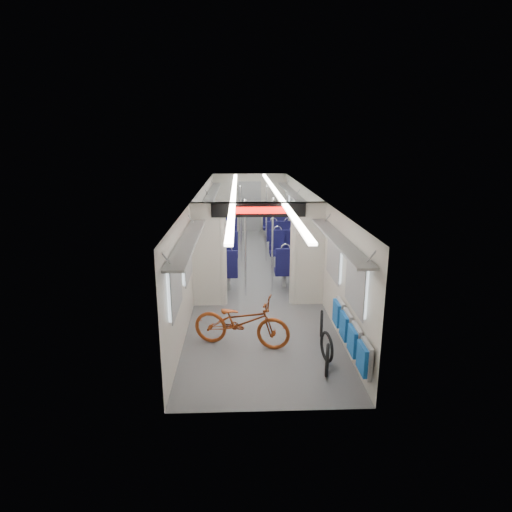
{
  "coord_description": "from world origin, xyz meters",
  "views": [
    {
      "loc": [
        -0.4,
        -11.07,
        3.59
      ],
      "look_at": [
        -0.05,
        -1.94,
        1.1
      ],
      "focal_mm": 30.0,
      "sensor_mm": 36.0,
      "label": 1
    }
  ],
  "objects_px": {
    "seat_bay_near_left": "(220,258)",
    "bike_hoop_c": "(321,325)",
    "bicycle": "(242,322)",
    "bike_hoop_a": "(327,362)",
    "stanchion_far_right": "(266,224)",
    "stanchion_near_left": "(245,249)",
    "stanchion_far_left": "(241,224)",
    "seat_bay_far_left": "(224,233)",
    "flip_bench": "(350,333)",
    "seat_bay_near_right": "(290,255)",
    "seat_bay_far_right": "(278,229)",
    "bike_hoop_b": "(327,348)",
    "stanchion_near_right": "(272,246)"
  },
  "relations": [
    {
      "from": "bicycle",
      "to": "seat_bay_near_left",
      "type": "xyz_separation_m",
      "value": [
        -0.55,
        3.93,
        0.11
      ]
    },
    {
      "from": "bike_hoop_a",
      "to": "bike_hoop_c",
      "type": "height_order",
      "value": "bike_hoop_a"
    },
    {
      "from": "bike_hoop_b",
      "to": "bike_hoop_c",
      "type": "bearing_deg",
      "value": 84.49
    },
    {
      "from": "flip_bench",
      "to": "stanchion_near_right",
      "type": "bearing_deg",
      "value": 105.33
    },
    {
      "from": "bike_hoop_a",
      "to": "flip_bench",
      "type": "bearing_deg",
      "value": 34.58
    },
    {
      "from": "bicycle",
      "to": "seat_bay_far_left",
      "type": "distance_m",
      "value": 7.31
    },
    {
      "from": "seat_bay_near_left",
      "to": "seat_bay_near_right",
      "type": "bearing_deg",
      "value": 3.79
    },
    {
      "from": "bicycle",
      "to": "flip_bench",
      "type": "relative_size",
      "value": 0.84
    },
    {
      "from": "flip_bench",
      "to": "stanchion_far_right",
      "type": "distance_m",
      "value": 6.44
    },
    {
      "from": "stanchion_near_right",
      "to": "seat_bay_near_right",
      "type": "bearing_deg",
      "value": 65.36
    },
    {
      "from": "bike_hoop_c",
      "to": "seat_bay_far_right",
      "type": "height_order",
      "value": "seat_bay_far_right"
    },
    {
      "from": "flip_bench",
      "to": "stanchion_near_left",
      "type": "distance_m",
      "value": 3.76
    },
    {
      "from": "bike_hoop_b",
      "to": "seat_bay_near_right",
      "type": "relative_size",
      "value": 0.23
    },
    {
      "from": "bicycle",
      "to": "bike_hoop_a",
      "type": "xyz_separation_m",
      "value": [
        1.33,
        -1.07,
        -0.22
      ]
    },
    {
      "from": "stanchion_far_left",
      "to": "seat_bay_far_left",
      "type": "bearing_deg",
      "value": 108.11
    },
    {
      "from": "seat_bay_near_right",
      "to": "stanchion_near_right",
      "type": "height_order",
      "value": "stanchion_near_right"
    },
    {
      "from": "bike_hoop_c",
      "to": "seat_bay_near_left",
      "type": "bearing_deg",
      "value": 119.53
    },
    {
      "from": "seat_bay_far_left",
      "to": "stanchion_far_left",
      "type": "xyz_separation_m",
      "value": [
        0.57,
        -1.74,
        0.63
      ]
    },
    {
      "from": "stanchion_far_right",
      "to": "stanchion_near_left",
      "type": "bearing_deg",
      "value": -102.54
    },
    {
      "from": "seat_bay_near_left",
      "to": "seat_bay_far_left",
      "type": "bearing_deg",
      "value": 90.0
    },
    {
      "from": "flip_bench",
      "to": "stanchion_far_right",
      "type": "relative_size",
      "value": 0.91
    },
    {
      "from": "bicycle",
      "to": "stanchion_near_left",
      "type": "bearing_deg",
      "value": 12.7
    },
    {
      "from": "bike_hoop_b",
      "to": "seat_bay_near_left",
      "type": "height_order",
      "value": "seat_bay_near_left"
    },
    {
      "from": "bike_hoop_b",
      "to": "stanchion_near_right",
      "type": "distance_m",
      "value": 3.62
    },
    {
      "from": "stanchion_near_left",
      "to": "seat_bay_near_right",
      "type": "bearing_deg",
      "value": 51.08
    },
    {
      "from": "bicycle",
      "to": "seat_bay_far_right",
      "type": "xyz_separation_m",
      "value": [
        1.32,
        7.72,
        0.1
      ]
    },
    {
      "from": "seat_bay_near_right",
      "to": "stanchion_near_left",
      "type": "height_order",
      "value": "stanchion_near_left"
    },
    {
      "from": "stanchion_near_left",
      "to": "bike_hoop_a",
      "type": "bearing_deg",
      "value": -71.4
    },
    {
      "from": "bike_hoop_c",
      "to": "stanchion_far_right",
      "type": "bearing_deg",
      "value": 97.85
    },
    {
      "from": "stanchion_near_left",
      "to": "bike_hoop_c",
      "type": "bearing_deg",
      "value": -58.16
    },
    {
      "from": "seat_bay_far_right",
      "to": "stanchion_far_right",
      "type": "xyz_separation_m",
      "value": [
        -0.54,
        -2.17,
        0.59
      ]
    },
    {
      "from": "flip_bench",
      "to": "seat_bay_near_left",
      "type": "xyz_separation_m",
      "value": [
        -2.29,
        4.72,
        -0.01
      ]
    },
    {
      "from": "stanchion_near_left",
      "to": "stanchion_near_right",
      "type": "height_order",
      "value": "same"
    },
    {
      "from": "bike_hoop_b",
      "to": "stanchion_near_right",
      "type": "height_order",
      "value": "stanchion_near_right"
    },
    {
      "from": "seat_bay_near_left",
      "to": "stanchion_near_left",
      "type": "bearing_deg",
      "value": -64.45
    },
    {
      "from": "flip_bench",
      "to": "stanchion_far_right",
      "type": "bearing_deg",
      "value": 98.64
    },
    {
      "from": "bike_hoop_b",
      "to": "bike_hoop_c",
      "type": "height_order",
      "value": "bike_hoop_b"
    },
    {
      "from": "seat_bay_near_left",
      "to": "bike_hoop_c",
      "type": "bearing_deg",
      "value": -60.47
    },
    {
      "from": "seat_bay_near_left",
      "to": "stanchion_far_right",
      "type": "relative_size",
      "value": 0.98
    },
    {
      "from": "bike_hoop_c",
      "to": "seat_bay_near_left",
      "type": "height_order",
      "value": "seat_bay_near_left"
    },
    {
      "from": "bike_hoop_c",
      "to": "stanchion_near_right",
      "type": "distance_m",
      "value": 2.77
    },
    {
      "from": "seat_bay_near_right",
      "to": "seat_bay_far_left",
      "type": "xyz_separation_m",
      "value": [
        -1.87,
        3.24,
        -0.05
      ]
    },
    {
      "from": "bicycle",
      "to": "stanchion_far_right",
      "type": "bearing_deg",
      "value": 7.23
    },
    {
      "from": "stanchion_far_right",
      "to": "seat_bay_near_right",
      "type": "bearing_deg",
      "value": -70.02
    },
    {
      "from": "bicycle",
      "to": "seat_bay_far_left",
      "type": "bearing_deg",
      "value": 19.5
    },
    {
      "from": "stanchion_near_right",
      "to": "bike_hoop_a",
      "type": "bearing_deg",
      "value": -81.57
    },
    {
      "from": "bike_hoop_b",
      "to": "seat_bay_near_right",
      "type": "xyz_separation_m",
      "value": [
        -0.09,
        4.68,
        0.33
      ]
    },
    {
      "from": "seat_bay_far_left",
      "to": "stanchion_far_left",
      "type": "bearing_deg",
      "value": -71.89
    },
    {
      "from": "flip_bench",
      "to": "seat_bay_far_right",
      "type": "relative_size",
      "value": 0.95
    },
    {
      "from": "seat_bay_far_right",
      "to": "stanchion_near_left",
      "type": "relative_size",
      "value": 0.96
    }
  ]
}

